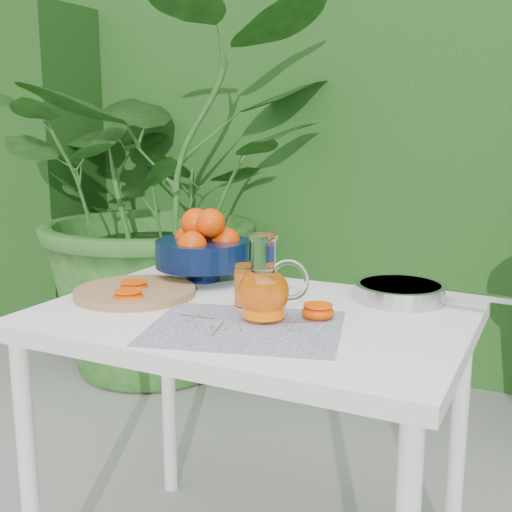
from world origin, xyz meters
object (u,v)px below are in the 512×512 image
at_px(fruit_bowl, 203,247).
at_px(juice_pitcher, 265,290).
at_px(saute_pan, 401,291).
at_px(white_table, 252,343).
at_px(cutting_board, 135,292).

bearing_deg(fruit_bowl, juice_pitcher, -40.44).
bearing_deg(saute_pan, white_table, -139.93).
xyz_separation_m(cutting_board, saute_pan, (0.63, 0.26, 0.01)).
relative_size(juice_pitcher, saute_pan, 0.47).
distance_m(fruit_bowl, juice_pitcher, 0.42).
height_order(cutting_board, fruit_bowl, fruit_bowl).
xyz_separation_m(fruit_bowl, saute_pan, (0.56, 0.03, -0.07)).
bearing_deg(cutting_board, white_table, 1.59).
height_order(cutting_board, juice_pitcher, juice_pitcher).
bearing_deg(saute_pan, fruit_bowl, -176.63).
relative_size(white_table, saute_pan, 2.42).
bearing_deg(white_table, saute_pan, 40.07).
height_order(fruit_bowl, saute_pan, fruit_bowl).
distance_m(juice_pitcher, saute_pan, 0.39).
bearing_deg(white_table, fruit_bowl, 140.47).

